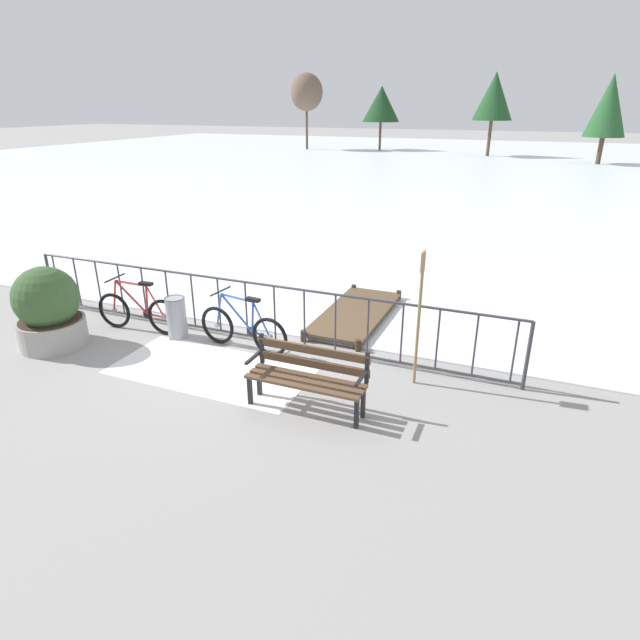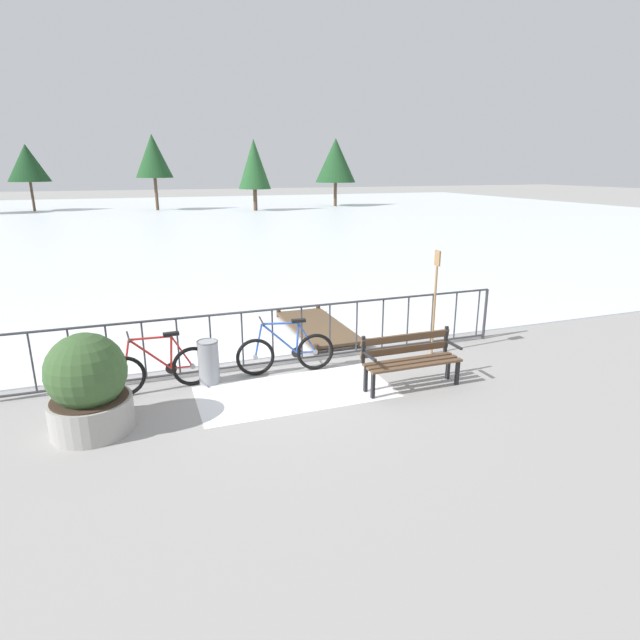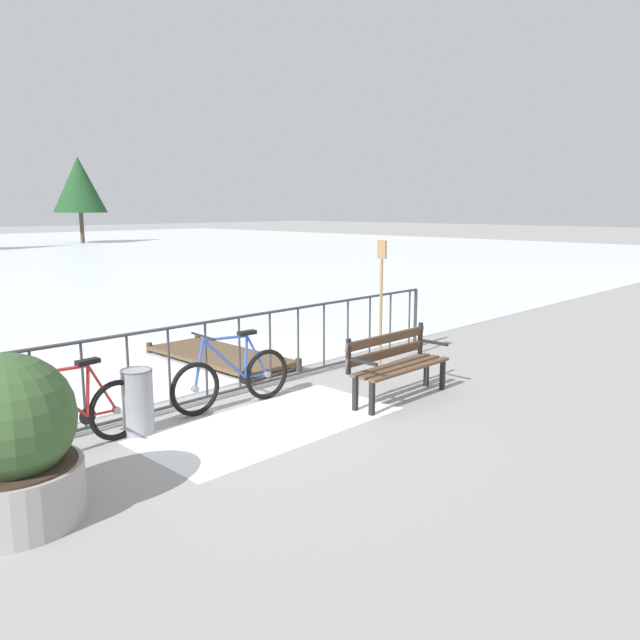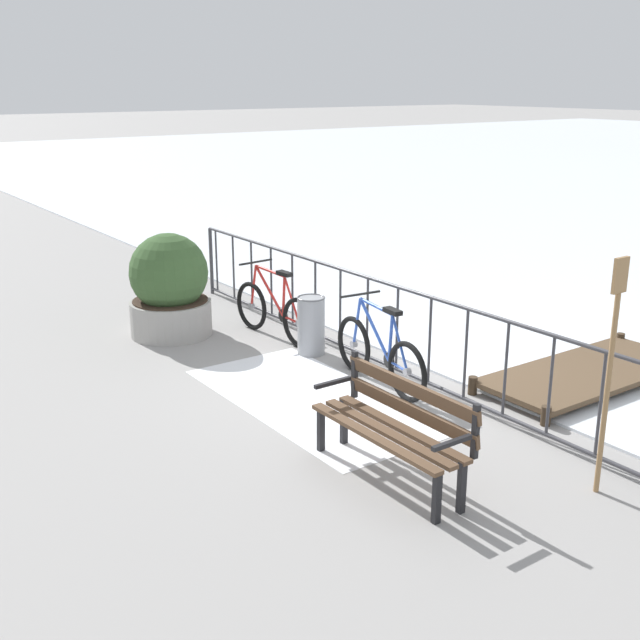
{
  "view_description": "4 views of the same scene",
  "coord_description": "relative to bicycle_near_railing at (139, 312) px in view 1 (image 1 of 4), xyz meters",
  "views": [
    {
      "loc": [
        4.33,
        -7.18,
        3.8
      ],
      "look_at": [
        1.43,
        -0.18,
        0.66
      ],
      "focal_mm": 29.45,
      "sensor_mm": 36.0,
      "label": 1
    },
    {
      "loc": [
        -2.17,
        -8.4,
        3.42
      ],
      "look_at": [
        0.93,
        0.1,
        0.74
      ],
      "focal_mm": 28.98,
      "sensor_mm": 36.0,
      "label": 2
    },
    {
      "loc": [
        -4.57,
        -6.46,
        2.47
      ],
      "look_at": [
        1.37,
        -0.69,
        0.99
      ],
      "focal_mm": 35.42,
      "sensor_mm": 36.0,
      "label": 3
    },
    {
      "loc": [
        6.45,
        -5.64,
        3.25
      ],
      "look_at": [
        -0.35,
        -0.83,
        0.72
      ],
      "focal_mm": 44.21,
      "sensor_mm": 36.0,
      "label": 4
    }
  ],
  "objects": [
    {
      "name": "snow_patch",
      "position": [
        2.0,
        -0.79,
        -0.36
      ],
      "size": [
        3.07,
        1.49,
        0.01
      ],
      "primitive_type": "cube",
      "color": "white",
      "rests_on": "ground"
    },
    {
      "name": "planter_with_shrub",
      "position": [
        -0.94,
        -1.04,
        0.28
      ],
      "size": [
        1.08,
        1.08,
        1.37
      ],
      "color": "#9E9B96",
      "rests_on": "ground"
    },
    {
      "name": "frozen_pond",
      "position": [
        1.96,
        28.81,
        -0.35
      ],
      "size": [
        80.0,
        56.0,
        0.03
      ],
      "primitive_type": "cube",
      "color": "silver",
      "rests_on": "ground"
    },
    {
      "name": "park_bench",
      "position": [
        3.81,
        -1.19,
        0.14
      ],
      "size": [
        1.6,
        0.48,
        0.89
      ],
      "color": "brown",
      "rests_on": "ground"
    },
    {
      "name": "tree_east_mid",
      "position": [
        9.55,
        34.13,
        3.28
      ],
      "size": [
        2.58,
        2.58,
        5.59
      ],
      "color": "brown",
      "rests_on": "ground"
    },
    {
      "name": "wooden_dock",
      "position": [
        3.38,
        2.03,
        -0.25
      ],
      "size": [
        1.1,
        2.74,
        0.2
      ],
      "color": "brown",
      "rests_on": "ground"
    },
    {
      "name": "bicycle_near_railing",
      "position": [
        0.0,
        0.0,
        0.0
      ],
      "size": [
        1.71,
        0.52,
        0.97
      ],
      "color": "black",
      "rests_on": "ground"
    },
    {
      "name": "ground_plane",
      "position": [
        1.96,
        0.41,
        -0.37
      ],
      "size": [
        160.0,
        160.0,
        0.0
      ],
      "primitive_type": "plane",
      "color": "gray"
    },
    {
      "name": "bicycle_second",
      "position": [
        2.1,
        0.05,
        0.0
      ],
      "size": [
        1.71,
        0.52,
        0.97
      ],
      "color": "black",
      "rests_on": "ground"
    },
    {
      "name": "tree_west_mid",
      "position": [
        -7.35,
        39.89,
        3.38
      ],
      "size": [
        3.18,
        3.18,
        5.18
      ],
      "color": "brown",
      "rests_on": "ground"
    },
    {
      "name": "tree_far_east",
      "position": [
        -13.46,
        37.95,
        4.31
      ],
      "size": [
        2.78,
        2.78,
        6.22
      ],
      "color": "brown",
      "rests_on": "ground"
    },
    {
      "name": "oar_upright",
      "position": [
        4.98,
        0.01,
        0.77
      ],
      "size": [
        0.04,
        0.16,
        1.98
      ],
      "color": "#937047",
      "rests_on": "ground"
    },
    {
      "name": "trash_bin",
      "position": [
        0.78,
        0.04,
        0.0
      ],
      "size": [
        0.35,
        0.35,
        0.73
      ],
      "color": "gray",
      "rests_on": "ground"
    },
    {
      "name": "railing_fence",
      "position": [
        1.96,
        0.41,
        0.19
      ],
      "size": [
        9.06,
        0.06,
        1.07
      ],
      "color": "#38383D",
      "rests_on": "ground"
    },
    {
      "name": "tree_centre",
      "position": [
        2.06,
        37.34,
        3.91
      ],
      "size": [
        2.93,
        2.93,
        5.98
      ],
      "color": "brown",
      "rests_on": "ground"
    }
  ]
}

